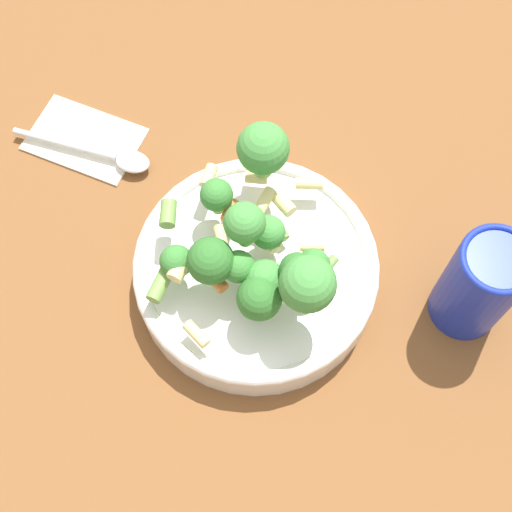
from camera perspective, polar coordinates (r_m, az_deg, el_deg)
The scene contains 6 objects.
ground_plane at distance 0.69m, azimuth -0.00°, elevation -1.92°, with size 3.00×3.00×0.00m, color brown.
bowl at distance 0.67m, azimuth -0.00°, elevation -1.16°, with size 0.23×0.23×0.04m.
pasta_salad at distance 0.61m, azimuth 0.14°, elevation 0.84°, with size 0.20×0.18×0.09m.
cup at distance 0.65m, azimuth 17.47°, elevation -2.18°, with size 0.06×0.06×0.12m.
napkin at distance 0.78m, azimuth -13.57°, elevation 9.13°, with size 0.10×0.13×0.01m.
spoon at distance 0.76m, azimuth -11.83°, elevation 7.91°, with size 0.06×0.15×0.01m.
Camera 1 is at (-0.22, -0.15, 0.64)m, focal length 50.00 mm.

